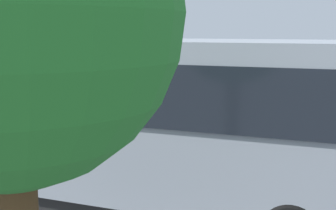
{
  "coord_description": "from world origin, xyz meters",
  "views": [
    {
      "loc": [
        -5.24,
        13.26,
        3.45
      ],
      "look_at": [
        0.16,
        0.05,
        1.1
      ],
      "focal_mm": 49.73,
      "sensor_mm": 36.0,
      "label": 1
    }
  ],
  "objects_px": {
    "tour_bus": "(109,123)",
    "spectator_far_left": "(210,129)",
    "spectator_left": "(177,124)",
    "stunt_motorcycle": "(156,91)",
    "spectator_right": "(112,121)",
    "traffic_cone": "(192,113)",
    "spectator_centre": "(147,122)",
    "parked_motorcycle_silver": "(85,145)"
  },
  "relations": [
    {
      "from": "spectator_centre",
      "to": "traffic_cone",
      "type": "height_order",
      "value": "spectator_centre"
    },
    {
      "from": "parked_motorcycle_silver",
      "to": "stunt_motorcycle",
      "type": "relative_size",
      "value": 1.06
    },
    {
      "from": "tour_bus",
      "to": "stunt_motorcycle",
      "type": "distance_m",
      "value": 9.21
    },
    {
      "from": "spectator_left",
      "to": "stunt_motorcycle",
      "type": "xyz_separation_m",
      "value": [
        3.11,
        -5.76,
        -0.02
      ]
    },
    {
      "from": "spectator_right",
      "to": "stunt_motorcycle",
      "type": "relative_size",
      "value": 0.9
    },
    {
      "from": "spectator_centre",
      "to": "traffic_cone",
      "type": "bearing_deg",
      "value": -83.05
    },
    {
      "from": "spectator_right",
      "to": "parked_motorcycle_silver",
      "type": "relative_size",
      "value": 0.85
    },
    {
      "from": "traffic_cone",
      "to": "stunt_motorcycle",
      "type": "bearing_deg",
      "value": -8.71
    },
    {
      "from": "spectator_far_left",
      "to": "spectator_right",
      "type": "bearing_deg",
      "value": -3.14
    },
    {
      "from": "spectator_left",
      "to": "stunt_motorcycle",
      "type": "relative_size",
      "value": 0.95
    },
    {
      "from": "spectator_right",
      "to": "traffic_cone",
      "type": "distance_m",
      "value": 5.69
    },
    {
      "from": "parked_motorcycle_silver",
      "to": "stunt_motorcycle",
      "type": "height_order",
      "value": "stunt_motorcycle"
    },
    {
      "from": "spectator_left",
      "to": "stunt_motorcycle",
      "type": "height_order",
      "value": "stunt_motorcycle"
    },
    {
      "from": "spectator_centre",
      "to": "parked_motorcycle_silver",
      "type": "relative_size",
      "value": 0.87
    },
    {
      "from": "tour_bus",
      "to": "spectator_far_left",
      "type": "relative_size",
      "value": 5.86
    },
    {
      "from": "tour_bus",
      "to": "spectator_far_left",
      "type": "height_order",
      "value": "tour_bus"
    },
    {
      "from": "spectator_far_left",
      "to": "traffic_cone",
      "type": "bearing_deg",
      "value": -66.83
    },
    {
      "from": "spectator_far_left",
      "to": "tour_bus",
      "type": "bearing_deg",
      "value": 65.57
    },
    {
      "from": "stunt_motorcycle",
      "to": "spectator_right",
      "type": "bearing_deg",
      "value": 102.51
    },
    {
      "from": "tour_bus",
      "to": "parked_motorcycle_silver",
      "type": "xyz_separation_m",
      "value": [
        2.0,
        -2.25,
        -1.16
      ]
    },
    {
      "from": "spectator_left",
      "to": "spectator_centre",
      "type": "relative_size",
      "value": 1.02
    },
    {
      "from": "spectator_centre",
      "to": "traffic_cone",
      "type": "distance_m",
      "value": 5.56
    },
    {
      "from": "parked_motorcycle_silver",
      "to": "traffic_cone",
      "type": "bearing_deg",
      "value": -96.88
    },
    {
      "from": "spectator_centre",
      "to": "stunt_motorcycle",
      "type": "xyz_separation_m",
      "value": [
        2.25,
        -5.71,
        0.0
      ]
    },
    {
      "from": "spectator_left",
      "to": "tour_bus",
      "type": "bearing_deg",
      "value": 84.78
    },
    {
      "from": "spectator_left",
      "to": "spectator_right",
      "type": "distance_m",
      "value": 1.8
    },
    {
      "from": "tour_bus",
      "to": "spectator_centre",
      "type": "distance_m",
      "value": 3.14
    },
    {
      "from": "spectator_centre",
      "to": "stunt_motorcycle",
      "type": "bearing_deg",
      "value": -68.49
    },
    {
      "from": "tour_bus",
      "to": "spectator_far_left",
      "type": "xyz_separation_m",
      "value": [
        -1.23,
        -2.71,
        -0.58
      ]
    },
    {
      "from": "tour_bus",
      "to": "stunt_motorcycle",
      "type": "bearing_deg",
      "value": -72.04
    },
    {
      "from": "parked_motorcycle_silver",
      "to": "traffic_cone",
      "type": "relative_size",
      "value": 3.21
    },
    {
      "from": "tour_bus",
      "to": "spectator_centre",
      "type": "height_order",
      "value": "tour_bus"
    },
    {
      "from": "spectator_centre",
      "to": "spectator_right",
      "type": "distance_m",
      "value": 0.96
    },
    {
      "from": "tour_bus",
      "to": "spectator_right",
      "type": "bearing_deg",
      "value": -61.87
    },
    {
      "from": "tour_bus",
      "to": "traffic_cone",
      "type": "relative_size",
      "value": 16.57
    },
    {
      "from": "spectator_centre",
      "to": "spectator_right",
      "type": "height_order",
      "value": "spectator_centre"
    },
    {
      "from": "spectator_left",
      "to": "parked_motorcycle_silver",
      "type": "height_order",
      "value": "spectator_left"
    },
    {
      "from": "tour_bus",
      "to": "parked_motorcycle_silver",
      "type": "bearing_deg",
      "value": -48.34
    },
    {
      "from": "tour_bus",
      "to": "spectator_right",
      "type": "distance_m",
      "value": 3.3
    },
    {
      "from": "stunt_motorcycle",
      "to": "traffic_cone",
      "type": "distance_m",
      "value": 1.77
    },
    {
      "from": "spectator_left",
      "to": "traffic_cone",
      "type": "bearing_deg",
      "value": -74.6
    },
    {
      "from": "parked_motorcycle_silver",
      "to": "traffic_cone",
      "type": "height_order",
      "value": "parked_motorcycle_silver"
    }
  ]
}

